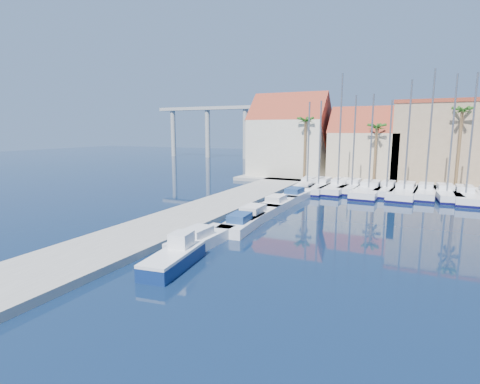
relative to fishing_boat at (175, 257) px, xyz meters
The scene contains 28 objects.
ground 5.53m from the fishing_boat, 53.87° to the right, with size 260.00×260.00×0.00m, color black.
quay_west 10.74m from the fishing_boat, 122.44° to the left, with size 6.00×77.00×0.50m, color gray.
shore_north 45.53m from the fishing_boat, 73.09° to the left, with size 54.00×16.00×0.50m, color gray.
fishing_boat is the anchor object (origin of this frame).
motorboat_west_0 4.27m from the fishing_boat, 99.49° to the left, with size 2.24×6.34×1.40m.
motorboat_west_1 9.35m from the fishing_boat, 89.86° to the left, with size 2.48×6.51×1.40m.
motorboat_west_2 12.83m from the fishing_boat, 91.05° to the left, with size 2.33×7.16×1.40m.
motorboat_west_3 18.48m from the fishing_boat, 90.37° to the left, with size 2.30×6.87×1.40m.
motorboat_west_4 24.23m from the fishing_boat, 89.82° to the left, with size 2.69×7.23×1.40m.
motorboat_west_5 28.89m from the fishing_boat, 90.09° to the left, with size 2.02×5.85×1.40m.
motorboat_west_6 33.71m from the fishing_boat, 90.88° to the left, with size 1.87×5.28×1.40m.
sailboat_0 31.43m from the fishing_boat, 90.86° to the left, with size 2.99×9.40×11.52m.
sailboat_1 31.48m from the fishing_boat, 88.01° to the left, with size 3.22×10.95×11.61m.
sailboat_2 32.12m from the fishing_boat, 83.70° to the left, with size 3.52×10.56×14.88m.
sailboat_3 32.79m from the fishing_boat, 80.88° to the left, with size 2.83×8.39×12.22m.
sailboat_4 31.90m from the fishing_boat, 76.56° to the left, with size 3.45×11.29×12.17m.
sailboat_5 33.44m from the fishing_boat, 73.64° to the left, with size 2.85×8.37×11.51m.
sailboat_6 33.51m from the fishing_boat, 70.02° to the left, with size 3.78×11.13×13.65m.
sailboat_7 34.84m from the fishing_boat, 66.83° to the left, with size 2.87×8.83×14.79m.
sailboat_8 35.78m from the fishing_boat, 63.66° to the left, with size 3.21×9.39×14.10m.
sailboat_9 36.09m from the fishing_boat, 60.53° to the left, with size 2.61×9.77×14.04m.
building_0 43.50m from the fishing_boat, 99.02° to the left, with size 12.30×9.00×13.50m.
building_1 43.14m from the fishing_boat, 82.98° to the left, with size 10.30×8.00×11.00m.
building_2 46.83m from the fishing_boat, 69.55° to the left, with size 14.20×10.20×11.50m.
palm_0 38.60m from the fishing_boat, 94.20° to the left, with size 2.60×2.60×10.15m.
palm_1 38.98m from the fishing_boat, 79.09° to the left, with size 2.60×2.60×9.15m.
palm_2 42.38m from the fishing_boat, 65.34° to the left, with size 2.60×2.60×11.15m.
viaduct 85.98m from the fishing_boat, 114.80° to the left, with size 48.00×2.20×14.45m.
Camera 1 is at (9.22, -12.96, 8.00)m, focal length 28.00 mm.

